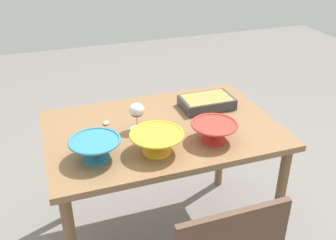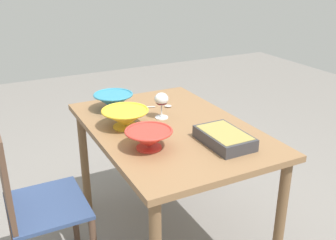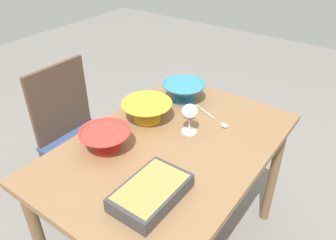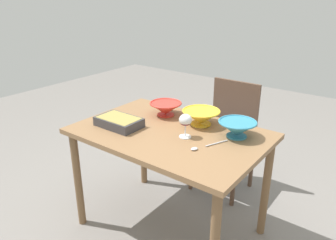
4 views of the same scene
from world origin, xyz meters
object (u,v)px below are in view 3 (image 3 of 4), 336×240
Objects in this scene: dining_table at (171,160)px; mixing_bowl at (184,91)px; chair at (75,131)px; small_bowl at (106,139)px; wine_glass at (190,114)px; serving_bowl at (147,110)px; casserole_dish at (151,192)px; serving_spoon at (217,120)px.

mixing_bowl is (-0.38, -0.18, 0.15)m from dining_table.
small_bowl is (0.24, 0.55, 0.32)m from chair.
mixing_bowl is (-0.25, -0.20, -0.05)m from wine_glass.
serving_bowl reaches higher than small_bowl.
serving_bowl is at bearing -139.56° from casserole_dish.
mixing_bowl reaches higher than casserole_dish.
casserole_dish is 1.20× the size of serving_spoon.
wine_glass is 0.20m from serving_spoon.
chair is at bearing -93.01° from dining_table.
mixing_bowl reaches higher than serving_spoon.
small_bowl is at bearing 66.64° from chair.
wine_glass reaches higher than casserole_dish.
wine_glass reaches higher than small_bowl.
dining_table is 0.79m from chair.
wine_glass is 0.61× the size of serving_spoon.
serving_spoon is at bearing 106.63° from chair.
chair is 0.64m from serving_bowl.
wine_glass is 0.59× the size of serving_bowl.
chair is (-0.04, -0.77, -0.17)m from dining_table.
small_bowl is at bearing -3.02° from mixing_bowl.
chair is 0.68m from small_bowl.
chair is 6.07× the size of wine_glass.
chair reaches higher than small_bowl.
small_bowl is 0.30m from serving_bowl.
mixing_bowl is at bearing -141.47° from wine_glass.
dining_table is 5.11× the size of mixing_bowl.
dining_table is at bearing 65.83° from serving_bowl.
small_bowl is (0.33, -0.23, -0.05)m from wine_glass.
chair reaches higher than dining_table.
mixing_bowl reaches higher than small_bowl.
serving_spoon is (-0.19, 0.30, -0.05)m from serving_bowl.
dining_table is 7.99× the size of wine_glass.
small_bowl is (-0.12, -0.35, 0.02)m from casserole_dish.
chair is at bearing -111.72° from casserole_dish.
mixing_bowl is at bearing 176.98° from small_bowl.
serving_spoon is (-0.49, 0.29, -0.05)m from small_bowl.
serving_spoon is (0.09, 0.26, -0.05)m from mixing_bowl.
serving_bowl is (-0.10, -0.22, 0.15)m from dining_table.
small_bowl reaches higher than casserole_dish.
dining_table is 4.88× the size of serving_spoon.
serving_spoon is at bearing 149.29° from small_bowl.
chair is 3.71× the size of serving_spoon.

